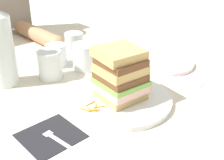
% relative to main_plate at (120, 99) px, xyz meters
% --- Properties ---
extents(ground_plane, '(3.00, 3.00, 0.00)m').
position_rel_main_plate_xyz_m(ground_plane, '(0.02, -0.00, -0.01)').
color(ground_plane, beige).
extents(main_plate, '(0.28, 0.28, 0.01)m').
position_rel_main_plate_xyz_m(main_plate, '(0.00, 0.00, 0.00)').
color(main_plate, white).
rests_on(main_plate, ground_plane).
extents(sandwich, '(0.12, 0.13, 0.14)m').
position_rel_main_plate_xyz_m(sandwich, '(-0.00, 0.00, 0.07)').
color(sandwich, tan).
rests_on(sandwich, main_plate).
extents(carrot_shred_0, '(0.03, 0.01, 0.00)m').
position_rel_main_plate_xyz_m(carrot_shred_0, '(-0.08, 0.02, 0.01)').
color(carrot_shred_0, orange).
rests_on(carrot_shred_0, main_plate).
extents(carrot_shred_1, '(0.01, 0.03, 0.00)m').
position_rel_main_plate_xyz_m(carrot_shred_1, '(-0.10, 0.01, 0.01)').
color(carrot_shred_1, orange).
rests_on(carrot_shred_1, main_plate).
extents(carrot_shred_2, '(0.01, 0.03, 0.00)m').
position_rel_main_plate_xyz_m(carrot_shred_2, '(-0.11, 0.01, 0.01)').
color(carrot_shred_2, orange).
rests_on(carrot_shred_2, main_plate).
extents(carrot_shred_3, '(0.03, 0.02, 0.00)m').
position_rel_main_plate_xyz_m(carrot_shred_3, '(-0.07, -0.00, 0.01)').
color(carrot_shred_3, orange).
rests_on(carrot_shred_3, main_plate).
extents(carrot_shred_4, '(0.02, 0.01, 0.00)m').
position_rel_main_plate_xyz_m(carrot_shred_4, '(-0.08, -0.01, 0.01)').
color(carrot_shred_4, orange).
rests_on(carrot_shred_4, main_plate).
extents(carrot_shred_5, '(0.02, 0.02, 0.00)m').
position_rel_main_plate_xyz_m(carrot_shred_5, '(-0.10, 0.00, 0.01)').
color(carrot_shred_5, orange).
rests_on(carrot_shred_5, main_plate).
extents(carrot_shred_6, '(0.01, 0.02, 0.00)m').
position_rel_main_plate_xyz_m(carrot_shred_6, '(-0.09, -0.01, 0.01)').
color(carrot_shred_6, orange).
rests_on(carrot_shred_6, main_plate).
extents(carrot_shred_7, '(0.03, 0.02, 0.00)m').
position_rel_main_plate_xyz_m(carrot_shred_7, '(-0.09, -0.01, 0.01)').
color(carrot_shred_7, orange).
rests_on(carrot_shred_7, main_plate).
extents(carrot_shred_8, '(0.02, 0.02, 0.00)m').
position_rel_main_plate_xyz_m(carrot_shred_8, '(-0.07, 0.01, 0.01)').
color(carrot_shred_8, orange).
rests_on(carrot_shred_8, main_plate).
extents(carrot_shred_9, '(0.01, 0.02, 0.00)m').
position_rel_main_plate_xyz_m(carrot_shred_9, '(0.11, 0.00, 0.01)').
color(carrot_shred_9, orange).
rests_on(carrot_shred_9, main_plate).
extents(carrot_shred_10, '(0.01, 0.03, 0.00)m').
position_rel_main_plate_xyz_m(carrot_shred_10, '(0.09, 0.01, 0.01)').
color(carrot_shred_10, orange).
rests_on(carrot_shred_10, main_plate).
extents(carrot_shred_11, '(0.01, 0.02, 0.00)m').
position_rel_main_plate_xyz_m(carrot_shred_11, '(0.08, 0.01, 0.01)').
color(carrot_shred_11, orange).
rests_on(carrot_shred_11, main_plate).
extents(carrot_shred_12, '(0.02, 0.03, 0.00)m').
position_rel_main_plate_xyz_m(carrot_shred_12, '(0.10, -0.02, 0.01)').
color(carrot_shred_12, orange).
rests_on(carrot_shred_12, main_plate).
extents(carrot_shred_13, '(0.02, 0.01, 0.00)m').
position_rel_main_plate_xyz_m(carrot_shred_13, '(0.09, -0.03, 0.01)').
color(carrot_shred_13, orange).
rests_on(carrot_shred_13, main_plate).
extents(carrot_shred_14, '(0.03, 0.01, 0.00)m').
position_rel_main_plate_xyz_m(carrot_shred_14, '(0.10, -0.02, 0.01)').
color(carrot_shred_14, orange).
rests_on(carrot_shred_14, main_plate).
extents(carrot_shred_15, '(0.02, 0.02, 0.00)m').
position_rel_main_plate_xyz_m(carrot_shred_15, '(0.11, -0.02, 0.01)').
color(carrot_shred_15, orange).
rests_on(carrot_shred_15, main_plate).
extents(carrot_shred_16, '(0.00, 0.02, 0.00)m').
position_rel_main_plate_xyz_m(carrot_shred_16, '(0.09, -0.02, 0.01)').
color(carrot_shred_16, orange).
rests_on(carrot_shred_16, main_plate).
extents(carrot_shred_17, '(0.03, 0.00, 0.00)m').
position_rel_main_plate_xyz_m(carrot_shred_17, '(0.08, -0.02, 0.01)').
color(carrot_shred_17, orange).
rests_on(carrot_shred_17, main_plate).
extents(carrot_shred_18, '(0.02, 0.01, 0.00)m').
position_rel_main_plate_xyz_m(carrot_shred_18, '(0.09, -0.01, 0.01)').
color(carrot_shred_18, orange).
rests_on(carrot_shred_18, main_plate).
extents(napkin_dark, '(0.13, 0.12, 0.00)m').
position_rel_main_plate_xyz_m(napkin_dark, '(-0.22, -0.00, -0.01)').
color(napkin_dark, black).
rests_on(napkin_dark, ground_plane).
extents(fork, '(0.03, 0.17, 0.00)m').
position_rel_main_plate_xyz_m(fork, '(-0.22, -0.02, -0.00)').
color(fork, silver).
rests_on(fork, napkin_dark).
extents(knife, '(0.04, 0.20, 0.00)m').
position_rel_main_plate_xyz_m(knife, '(0.17, -0.00, -0.01)').
color(knife, silver).
rests_on(knife, ground_plane).
extents(juice_glass, '(0.08, 0.08, 0.09)m').
position_rel_main_plate_xyz_m(juice_glass, '(0.06, 0.23, 0.03)').
color(juice_glass, white).
rests_on(juice_glass, ground_plane).
extents(water_bottle, '(0.08, 0.08, 0.27)m').
position_rel_main_plate_xyz_m(water_bottle, '(-0.18, 0.31, 0.11)').
color(water_bottle, silver).
rests_on(water_bottle, ground_plane).
extents(empty_tumbler_0, '(0.07, 0.07, 0.09)m').
position_rel_main_plate_xyz_m(empty_tumbler_0, '(-0.06, 0.25, 0.04)').
color(empty_tumbler_0, silver).
rests_on(empty_tumbler_0, ground_plane).
extents(empty_tumbler_1, '(0.07, 0.07, 0.08)m').
position_rel_main_plate_xyz_m(empty_tumbler_1, '(0.12, 0.37, 0.03)').
color(empty_tumbler_1, silver).
rests_on(empty_tumbler_1, ground_plane).
extents(empty_tumbler_2, '(0.07, 0.07, 0.07)m').
position_rel_main_plate_xyz_m(empty_tumbler_2, '(0.01, 0.32, 0.03)').
color(empty_tumbler_2, silver).
rests_on(empty_tumbler_2, ground_plane).
extents(side_plate, '(0.20, 0.20, 0.01)m').
position_rel_main_plate_xyz_m(side_plate, '(0.29, 0.07, -0.00)').
color(side_plate, white).
rests_on(side_plate, ground_plane).
extents(napkin_pink, '(0.08, 0.09, 0.00)m').
position_rel_main_plate_xyz_m(napkin_pink, '(0.24, -0.06, -0.01)').
color(napkin_pink, pink).
rests_on(napkin_pink, ground_plane).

